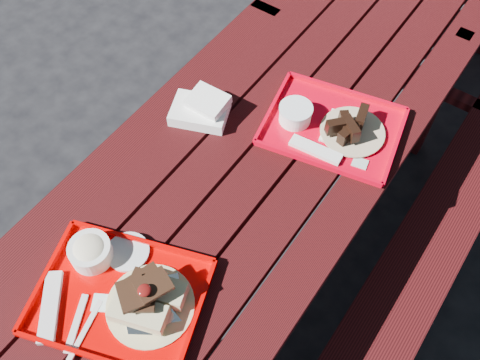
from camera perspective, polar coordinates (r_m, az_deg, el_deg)
The scene contains 5 objects.
ground at distance 2.41m, azimuth 2.08°, elevation -8.36°, with size 60.00×60.00×0.00m, color black.
picnic_table_near at distance 1.92m, azimuth 2.58°, elevation -1.23°, with size 1.41×2.40×0.75m.
near_tray at distance 1.54m, azimuth -12.56°, elevation -11.05°, with size 0.55×0.49×0.15m.
far_tray at distance 1.84m, azimuth 9.57°, elevation 5.70°, with size 0.51×0.43×0.08m.
white_cloth at distance 1.86m, azimuth -4.06°, elevation 7.58°, with size 0.23×0.20×0.08m.
Camera 1 is at (0.52, -0.89, 2.18)m, focal length 40.00 mm.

